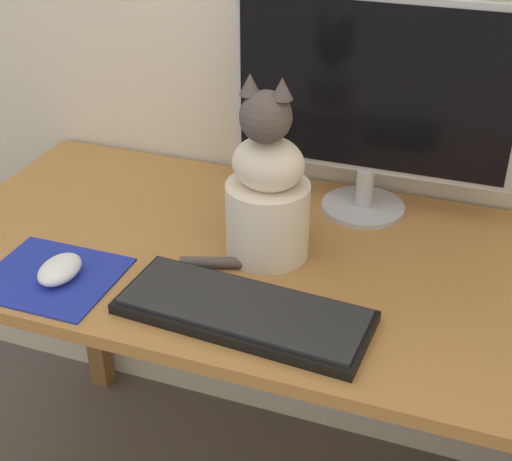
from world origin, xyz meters
TOP-DOWN VIEW (x-y plane):
  - desk at (0.00, 0.00)m, footprint 1.42×0.64m
  - monitor at (0.06, 0.22)m, footprint 0.55×0.17m
  - keyboard at (-0.04, -0.19)m, footprint 0.42×0.18m
  - mousepad_left at (-0.40, -0.20)m, footprint 0.23×0.20m
  - computer_mouse_left at (-0.38, -0.20)m, footprint 0.07×0.10m
  - cat at (-0.07, -0.01)m, footprint 0.21×0.18m

SIDE VIEW (x-z plane):
  - desk at x=0.00m, z-range 0.27..1.02m
  - mousepad_left at x=-0.40m, z-range 0.75..0.75m
  - keyboard at x=-0.04m, z-range 0.75..0.77m
  - computer_mouse_left at x=-0.38m, z-range 0.75..0.79m
  - cat at x=-0.07m, z-range 0.70..1.05m
  - monitor at x=0.06m, z-range 0.77..1.20m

